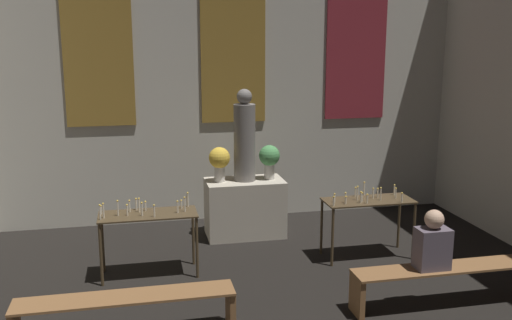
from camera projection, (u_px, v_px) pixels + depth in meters
wall_back at (232, 63)px, 9.10m from camera, size 7.61×0.16×5.04m
altar at (245, 208)px, 8.61m from camera, size 1.16×0.65×0.86m
statue at (245, 139)px, 8.38m from camera, size 0.32×0.32×1.36m
flower_vase_left at (219, 160)px, 8.37m from camera, size 0.31×0.31×0.52m
flower_vase_right at (269, 158)px, 8.53m from camera, size 0.31×0.31×0.52m
candle_rack_left at (148, 221)px, 7.09m from camera, size 1.21×0.50×1.01m
candle_rack_right at (368, 207)px, 7.69m from camera, size 1.21×0.50×1.01m
pew_back_left at (126, 307)px, 5.62m from camera, size 2.15×0.36×0.46m
pew_back_right at (446, 277)px, 6.34m from camera, size 2.15×0.36×0.46m
person_seated at (433, 243)px, 6.22m from camera, size 0.36×0.24×0.67m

